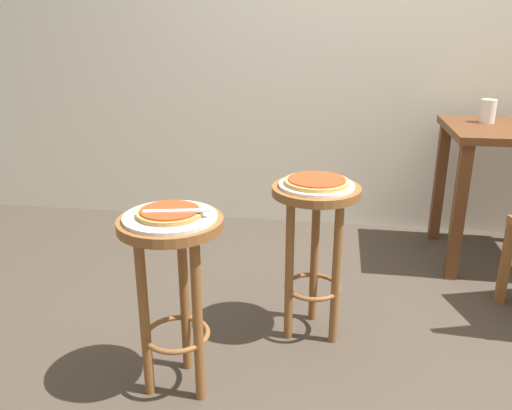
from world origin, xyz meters
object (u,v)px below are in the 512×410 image
Objects in this scene: serving_plate_foreground at (170,217)px; pizza_foreground at (170,212)px; stool_middle at (315,229)px; stool_foreground at (173,267)px; pizza_middle at (317,181)px; serving_plate_middle at (317,185)px; cup_far_edge at (488,111)px; pizza_server_knife at (176,211)px.

serving_plate_foreground is 0.02m from pizza_foreground.
serving_plate_foreground reaches higher than stool_middle.
pizza_middle is at bearing 42.88° from stool_foreground.
serving_plate_foreground is 0.67m from stool_middle.
pizza_middle is (0.00, -0.00, 0.20)m from stool_middle.
pizza_middle reaches higher than serving_plate_middle.
stool_middle is (0.47, 0.44, -0.19)m from serving_plate_foreground.
serving_plate_middle is at bearing 42.88° from pizza_foreground.
stool_middle is (0.47, 0.44, 0.00)m from stool_foreground.
pizza_middle is 1.36m from cup_far_edge.
serving_plate_middle is at bearing 33.64° from pizza_server_knife.
cup_far_edge is (0.89, 1.02, 0.14)m from pizza_middle.
pizza_middle reaches higher than stool_middle.
pizza_server_knife is (0.03, -0.02, 0.01)m from pizza_foreground.
serving_plate_middle is at bearing 42.88° from serving_plate_foreground.
serving_plate_middle is at bearing -56.31° from stool_middle.
cup_far_edge is (1.36, 1.46, 0.15)m from serving_plate_foreground.
pizza_middle is (0.47, 0.44, 0.20)m from stool_foreground.
cup_far_edge reaches higher than pizza_server_knife.
stool_middle is at bearing 123.69° from pizza_middle.
cup_far_edge is at bearing 35.70° from pizza_server_knife.
serving_plate_foreground is 1.42× the size of pizza_foreground.
pizza_middle is (0.00, 0.00, 0.02)m from serving_plate_middle.
serving_plate_middle is 1.36m from cup_far_edge.
pizza_middle is 0.63m from pizza_server_knife.
serving_plate_middle is 0.64m from pizza_server_knife.
stool_foreground is at bearing -137.12° from stool_middle.
serving_plate_foreground is (0.00, 0.00, 0.19)m from stool_foreground.
pizza_foreground is at bearing 14.04° from stool_foreground.
pizza_middle reaches higher than serving_plate_foreground.
cup_far_edge reaches higher than serving_plate_foreground.
serving_plate_foreground reaches higher than stool_foreground.
pizza_server_knife reaches higher than pizza_middle.
pizza_foreground is 0.04m from pizza_server_knife.
serving_plate_foreground is 2.00m from cup_far_edge.
serving_plate_foreground is at bearing -132.92° from cup_far_edge.
pizza_foreground is 0.74× the size of serving_plate_middle.
pizza_foreground reaches higher than serving_plate_foreground.
stool_foreground is 0.64m from stool_middle.
pizza_server_knife reaches higher than stool_foreground.
serving_plate_foreground is at bearing -137.12° from pizza_middle.
pizza_foreground is at bearing -137.12° from serving_plate_middle.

